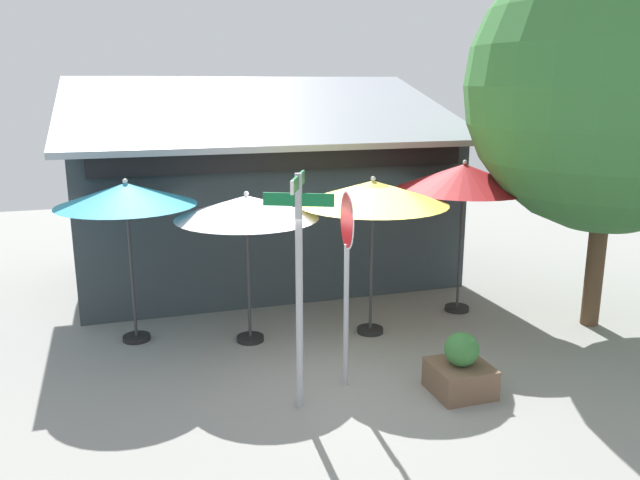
% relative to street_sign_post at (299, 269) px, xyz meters
% --- Properties ---
extents(ground_plane, '(28.00, 28.00, 0.10)m').
position_rel_street_sign_post_xyz_m(ground_plane, '(1.08, 1.15, -1.92)').
color(ground_plane, gray).
extents(cafe_building, '(7.90, 4.62, 4.22)m').
position_rel_street_sign_post_xyz_m(cafe_building, '(0.82, 5.83, -0.20)').
color(cafe_building, '#333D42').
rests_on(cafe_building, ground).
extents(street_sign_post, '(0.80, 0.86, 3.05)m').
position_rel_street_sign_post_xyz_m(street_sign_post, '(0.00, 0.00, 0.00)').
color(street_sign_post, '#A8AAB2').
rests_on(street_sign_post, ground).
extents(stop_sign, '(0.11, 0.77, 2.73)m').
position_rel_street_sign_post_xyz_m(stop_sign, '(0.77, 0.40, 0.04)').
color(stop_sign, '#A8AAB2').
rests_on(stop_sign, ground).
extents(patio_umbrella_teal_left, '(2.17, 2.17, 2.66)m').
position_rel_street_sign_post_xyz_m(patio_umbrella_teal_left, '(-1.97, 2.90, 0.52)').
color(patio_umbrella_teal_left, black).
rests_on(patio_umbrella_teal_left, ground).
extents(patio_umbrella_ivory_center, '(2.25, 2.25, 2.47)m').
position_rel_street_sign_post_xyz_m(patio_umbrella_ivory_center, '(-0.20, 2.32, 0.33)').
color(patio_umbrella_ivory_center, black).
rests_on(patio_umbrella_ivory_center, ground).
extents(patio_umbrella_mustard_right, '(2.44, 2.44, 2.65)m').
position_rel_street_sign_post_xyz_m(patio_umbrella_mustard_right, '(1.80, 2.08, 0.50)').
color(patio_umbrella_mustard_right, black).
rests_on(patio_umbrella_mustard_right, ground).
extents(patio_umbrella_crimson_far_right, '(2.37, 2.37, 2.78)m').
position_rel_street_sign_post_xyz_m(patio_umbrella_crimson_far_right, '(3.73, 2.60, 0.60)').
color(patio_umbrella_crimson_far_right, black).
rests_on(patio_umbrella_crimson_far_right, ground).
extents(shade_tree, '(5.40, 4.73, 6.40)m').
position_rel_street_sign_post_xyz_m(shade_tree, '(5.97, 1.14, 2.03)').
color(shade_tree, brown).
rests_on(shade_tree, ground).
extents(sidewalk_planter, '(0.77, 0.77, 0.86)m').
position_rel_street_sign_post_xyz_m(sidewalk_planter, '(2.17, -0.28, -1.54)').
color(sidewalk_planter, brown).
rests_on(sidewalk_planter, ground).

